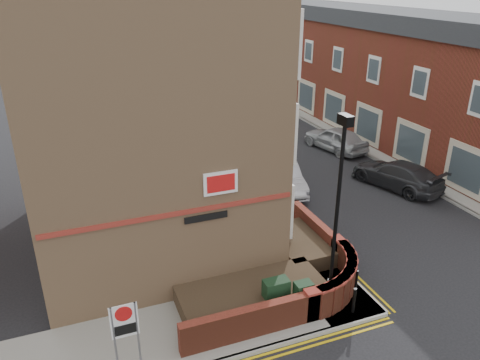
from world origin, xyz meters
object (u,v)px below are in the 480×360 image
at_px(utility_cabinet_large, 276,296).
at_px(zone_sign, 125,326).
at_px(silver_car_near, 282,175).
at_px(lamppost, 337,213).

relative_size(utility_cabinet_large, zone_sign, 0.55).
bearing_deg(silver_car_near, utility_cabinet_large, -107.04).
height_order(utility_cabinet_large, silver_car_near, silver_car_near).
bearing_deg(utility_cabinet_large, lamppost, -3.01).
xyz_separation_m(utility_cabinet_large, silver_car_near, (4.41, 8.69, 0.00)).
bearing_deg(lamppost, utility_cabinet_large, 176.99).
bearing_deg(zone_sign, silver_car_near, 46.18).
bearing_deg(zone_sign, utility_cabinet_large, 9.69).
height_order(lamppost, zone_sign, lamppost).
height_order(zone_sign, silver_car_near, zone_sign).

